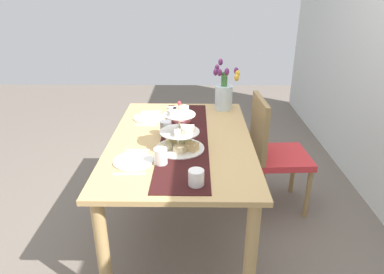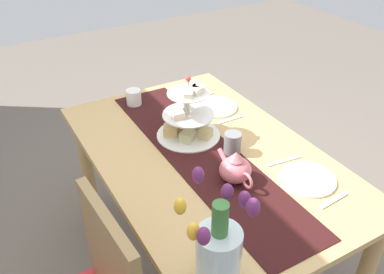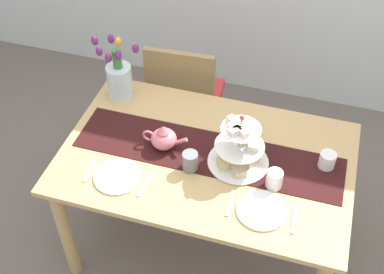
# 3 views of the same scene
# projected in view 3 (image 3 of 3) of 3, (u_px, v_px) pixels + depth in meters

# --- Properties ---
(ground_plane) EXTENTS (8.00, 8.00, 0.00)m
(ground_plane) POSITION_uv_depth(u_px,v_px,m) (204.00, 241.00, 3.04)
(ground_plane) COLOR #6B6056
(dining_table) EXTENTS (1.44, 0.92, 0.74)m
(dining_table) POSITION_uv_depth(u_px,v_px,m) (206.00, 171.00, 2.60)
(dining_table) COLOR tan
(dining_table) RESTS_ON ground_plane
(chair_left) EXTENTS (0.44, 0.44, 0.91)m
(chair_left) POSITION_uv_depth(u_px,v_px,m) (185.00, 95.00, 3.23)
(chair_left) COLOR olive
(chair_left) RESTS_ON ground_plane
(table_runner) EXTENTS (1.34, 0.31, 0.00)m
(table_runner) POSITION_uv_depth(u_px,v_px,m) (208.00, 152.00, 2.54)
(table_runner) COLOR black
(table_runner) RESTS_ON dining_table
(tiered_cake_stand) EXTENTS (0.30, 0.30, 0.30)m
(tiered_cake_stand) POSITION_uv_depth(u_px,v_px,m) (240.00, 149.00, 2.43)
(tiered_cake_stand) COLOR beige
(tiered_cake_stand) RESTS_ON table_runner
(teapot) EXTENTS (0.24, 0.13, 0.14)m
(teapot) POSITION_uv_depth(u_px,v_px,m) (164.00, 138.00, 2.53)
(teapot) COLOR #D66B75
(teapot) RESTS_ON table_runner
(tulip_vase) EXTENTS (0.25, 0.21, 0.39)m
(tulip_vase) POSITION_uv_depth(u_px,v_px,m) (119.00, 76.00, 2.77)
(tulip_vase) COLOR silver
(tulip_vase) RESTS_ON dining_table
(cream_jug) EXTENTS (0.08, 0.08, 0.08)m
(cream_jug) POSITION_uv_depth(u_px,v_px,m) (327.00, 160.00, 2.45)
(cream_jug) COLOR white
(cream_jug) RESTS_ON dining_table
(dinner_plate_left) EXTENTS (0.23, 0.23, 0.01)m
(dinner_plate_left) POSITION_uv_depth(u_px,v_px,m) (118.00, 176.00, 2.42)
(dinner_plate_left) COLOR white
(dinner_plate_left) RESTS_ON dining_table
(fork_left) EXTENTS (0.03, 0.15, 0.01)m
(fork_left) POSITION_uv_depth(u_px,v_px,m) (90.00, 170.00, 2.45)
(fork_left) COLOR silver
(fork_left) RESTS_ON dining_table
(knife_left) EXTENTS (0.03, 0.17, 0.01)m
(knife_left) POSITION_uv_depth(u_px,v_px,m) (146.00, 183.00, 2.39)
(knife_left) COLOR silver
(knife_left) RESTS_ON dining_table
(dinner_plate_right) EXTENTS (0.23, 0.23, 0.01)m
(dinner_plate_right) POSITION_uv_depth(u_px,v_px,m) (262.00, 210.00, 2.28)
(dinner_plate_right) COLOR white
(dinner_plate_right) RESTS_ON dining_table
(fork_right) EXTENTS (0.02, 0.15, 0.01)m
(fork_right) POSITION_uv_depth(u_px,v_px,m) (230.00, 203.00, 2.31)
(fork_right) COLOR silver
(fork_right) RESTS_ON dining_table
(knife_right) EXTENTS (0.02, 0.17, 0.01)m
(knife_right) POSITION_uv_depth(u_px,v_px,m) (294.00, 218.00, 2.25)
(knife_right) COLOR silver
(knife_right) RESTS_ON dining_table
(mug_grey) EXTENTS (0.08, 0.08, 0.09)m
(mug_grey) POSITION_uv_depth(u_px,v_px,m) (190.00, 161.00, 2.43)
(mug_grey) COLOR slate
(mug_grey) RESTS_ON table_runner
(mug_white_text) EXTENTS (0.08, 0.08, 0.09)m
(mug_white_text) POSITION_uv_depth(u_px,v_px,m) (274.00, 179.00, 2.35)
(mug_white_text) COLOR white
(mug_white_text) RESTS_ON dining_table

